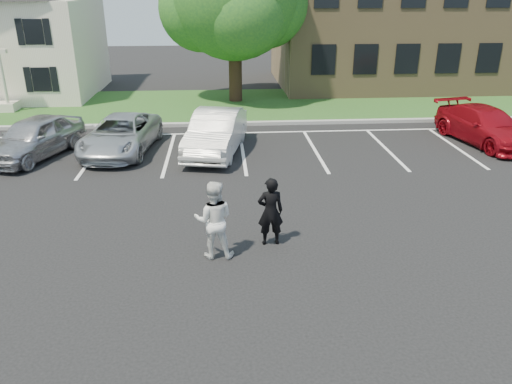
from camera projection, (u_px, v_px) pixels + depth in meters
ground_plane at (259, 257)px, 11.68m from camera, size 90.00×90.00×0.00m
curb at (239, 124)px, 22.71m from camera, size 40.00×0.30×0.15m
grass_strip at (236, 105)px, 26.40m from camera, size 44.00×8.00×0.08m
stall_lines at (276, 144)px, 20.02m from camera, size 34.00×5.36×0.01m
office_building at (454, 15)px, 31.28m from camera, size 22.40×10.40×8.30m
man_black_suit at (270, 211)px, 12.00m from camera, size 0.66×0.45×1.73m
man_white_shirt at (214, 220)px, 11.40m from camera, size 0.96×0.77×1.88m
car_silver_west at (34, 137)px, 18.27m from camera, size 3.21×4.73×1.50m
car_silver_minivan at (121, 135)px, 18.87m from camera, size 2.84×5.10×1.35m
car_white_sedan at (216, 132)px, 18.74m from camera, size 2.58×5.01×1.57m
car_red_compact at (485, 126)px, 19.93m from camera, size 2.88×5.16×1.41m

